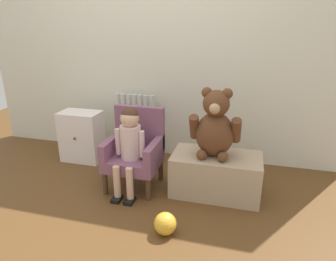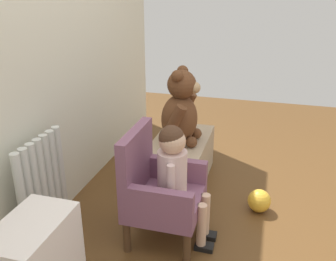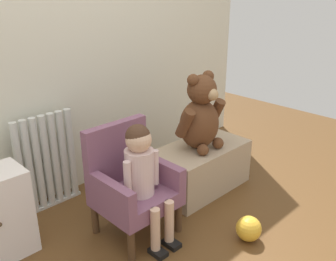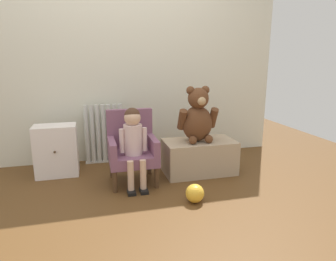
{
  "view_description": "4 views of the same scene",
  "coord_description": "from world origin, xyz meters",
  "px_view_note": "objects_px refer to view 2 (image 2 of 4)",
  "views": [
    {
      "loc": [
        0.93,
        -1.69,
        1.35
      ],
      "look_at": [
        0.33,
        0.53,
        0.53
      ],
      "focal_mm": 32.0,
      "sensor_mm": 36.0,
      "label": 1
    },
    {
      "loc": [
        -1.77,
        -0.05,
        1.46
      ],
      "look_at": [
        0.44,
        0.57,
        0.53
      ],
      "focal_mm": 40.0,
      "sensor_mm": 36.0,
      "label": 2
    },
    {
      "loc": [
        -1.19,
        -1.06,
        1.47
      ],
      "look_at": [
        0.4,
        0.56,
        0.56
      ],
      "focal_mm": 40.0,
      "sensor_mm": 36.0,
      "label": 3
    },
    {
      "loc": [
        -0.32,
        -2.2,
        1.16
      ],
      "look_at": [
        0.39,
        0.49,
        0.49
      ],
      "focal_mm": 32.0,
      "sensor_mm": 36.0,
      "label": 4
    }
  ],
  "objects_px": {
    "child_armchair": "(157,188)",
    "low_bench": "(180,160)",
    "large_teddy_bear": "(181,110)",
    "toy_ball": "(259,201)",
    "child_figure": "(176,168)",
    "radiator": "(44,193)"
  },
  "relations": [
    {
      "from": "child_armchair",
      "to": "low_bench",
      "type": "height_order",
      "value": "child_armchair"
    },
    {
      "from": "large_teddy_bear",
      "to": "toy_ball",
      "type": "xyz_separation_m",
      "value": [
        -0.24,
        -0.61,
        -0.51
      ]
    },
    {
      "from": "child_armchair",
      "to": "child_figure",
      "type": "bearing_deg",
      "value": -90.0
    },
    {
      "from": "child_figure",
      "to": "toy_ball",
      "type": "xyz_separation_m",
      "value": [
        0.43,
        -0.47,
        -0.4
      ]
    },
    {
      "from": "child_figure",
      "to": "large_teddy_bear",
      "type": "bearing_deg",
      "value": 12.06
    },
    {
      "from": "child_figure",
      "to": "toy_ball",
      "type": "bearing_deg",
      "value": -47.45
    },
    {
      "from": "radiator",
      "to": "toy_ball",
      "type": "xyz_separation_m",
      "value": [
        0.66,
        -1.19,
        -0.25
      ]
    },
    {
      "from": "child_armchair",
      "to": "low_bench",
      "type": "distance_m",
      "value": 0.71
    },
    {
      "from": "child_armchair",
      "to": "toy_ball",
      "type": "xyz_separation_m",
      "value": [
        0.43,
        -0.58,
        -0.25
      ]
    },
    {
      "from": "child_figure",
      "to": "toy_ball",
      "type": "distance_m",
      "value": 0.75
    },
    {
      "from": "radiator",
      "to": "large_teddy_bear",
      "type": "xyz_separation_m",
      "value": [
        0.9,
        -0.58,
        0.26
      ]
    },
    {
      "from": "child_armchair",
      "to": "low_bench",
      "type": "relative_size",
      "value": 0.95
    },
    {
      "from": "low_bench",
      "to": "child_figure",
      "type": "bearing_deg",
      "value": -168.12
    },
    {
      "from": "toy_ball",
      "to": "child_armchair",
      "type": "bearing_deg",
      "value": 126.49
    },
    {
      "from": "child_armchair",
      "to": "low_bench",
      "type": "bearing_deg",
      "value": 2.73
    },
    {
      "from": "large_teddy_bear",
      "to": "toy_ball",
      "type": "distance_m",
      "value": 0.83
    },
    {
      "from": "toy_ball",
      "to": "child_figure",
      "type": "bearing_deg",
      "value": 132.55
    },
    {
      "from": "large_teddy_bear",
      "to": "toy_ball",
      "type": "height_order",
      "value": "large_teddy_bear"
    },
    {
      "from": "child_figure",
      "to": "low_bench",
      "type": "height_order",
      "value": "child_figure"
    },
    {
      "from": "radiator",
      "to": "toy_ball",
      "type": "relative_size",
      "value": 4.3
    },
    {
      "from": "child_armchair",
      "to": "child_figure",
      "type": "height_order",
      "value": "child_figure"
    },
    {
      "from": "child_armchair",
      "to": "child_figure",
      "type": "xyz_separation_m",
      "value": [
        0.0,
        -0.11,
        0.15
      ]
    }
  ]
}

